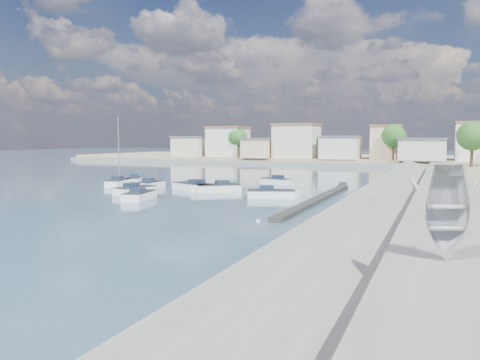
{
  "coord_description": "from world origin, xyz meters",
  "views": [
    {
      "loc": [
        17.78,
        -34.3,
        5.97
      ],
      "look_at": [
        -2.87,
        13.66,
        1.4
      ],
      "focal_mm": 35.0,
      "sensor_mm": 36.0,
      "label": 1
    }
  ],
  "objects_px": {
    "motorboat_a": "(141,196)",
    "motorboat_e": "(152,185)",
    "motorboat_d": "(216,188)",
    "motorboat_h": "(274,194)",
    "motorboat_g": "(134,181)",
    "motorboat_f": "(274,182)",
    "overturned_dinghy": "(444,251)",
    "motorboat_c": "(192,187)",
    "motorboat_b": "(137,191)",
    "sailboat": "(120,182)"
  },
  "relations": [
    {
      "from": "motorboat_e",
      "to": "motorboat_f",
      "type": "relative_size",
      "value": 1.02
    },
    {
      "from": "motorboat_b",
      "to": "motorboat_d",
      "type": "xyz_separation_m",
      "value": [
        6.93,
        5.41,
        -0.0
      ]
    },
    {
      "from": "motorboat_f",
      "to": "motorboat_g",
      "type": "distance_m",
      "value": 18.84
    },
    {
      "from": "motorboat_d",
      "to": "motorboat_f",
      "type": "xyz_separation_m",
      "value": [
        3.31,
        10.79,
        0.0
      ]
    },
    {
      "from": "motorboat_a",
      "to": "motorboat_d",
      "type": "relative_size",
      "value": 1.0
    },
    {
      "from": "motorboat_b",
      "to": "motorboat_c",
      "type": "relative_size",
      "value": 0.85
    },
    {
      "from": "motorboat_d",
      "to": "motorboat_h",
      "type": "distance_m",
      "value": 8.43
    },
    {
      "from": "motorboat_d",
      "to": "motorboat_h",
      "type": "relative_size",
      "value": 0.98
    },
    {
      "from": "motorboat_d",
      "to": "sailboat",
      "type": "distance_m",
      "value": 14.45
    },
    {
      "from": "motorboat_a",
      "to": "motorboat_b",
      "type": "bearing_deg",
      "value": 129.87
    },
    {
      "from": "motorboat_a",
      "to": "sailboat",
      "type": "bearing_deg",
      "value": 135.09
    },
    {
      "from": "motorboat_f",
      "to": "motorboat_h",
      "type": "relative_size",
      "value": 0.88
    },
    {
      "from": "motorboat_a",
      "to": "motorboat_f",
      "type": "relative_size",
      "value": 1.11
    },
    {
      "from": "motorboat_d",
      "to": "motorboat_f",
      "type": "relative_size",
      "value": 1.1
    },
    {
      "from": "sailboat",
      "to": "motorboat_h",
      "type": "bearing_deg",
      "value": -10.54
    },
    {
      "from": "motorboat_b",
      "to": "motorboat_h",
      "type": "relative_size",
      "value": 0.99
    },
    {
      "from": "motorboat_c",
      "to": "motorboat_f",
      "type": "bearing_deg",
      "value": 56.35
    },
    {
      "from": "motorboat_d",
      "to": "overturned_dinghy",
      "type": "relative_size",
      "value": 1.55
    },
    {
      "from": "motorboat_f",
      "to": "sailboat",
      "type": "height_order",
      "value": "sailboat"
    },
    {
      "from": "motorboat_e",
      "to": "motorboat_b",
      "type": "bearing_deg",
      "value": -70.71
    },
    {
      "from": "motorboat_d",
      "to": "overturned_dinghy",
      "type": "xyz_separation_m",
      "value": [
        23.71,
        -30.24,
        1.74
      ]
    },
    {
      "from": "motorboat_c",
      "to": "motorboat_e",
      "type": "relative_size",
      "value": 1.29
    },
    {
      "from": "motorboat_a",
      "to": "motorboat_e",
      "type": "bearing_deg",
      "value": 118.36
    },
    {
      "from": "overturned_dinghy",
      "to": "motorboat_g",
      "type": "bearing_deg",
      "value": 117.11
    },
    {
      "from": "motorboat_g",
      "to": "sailboat",
      "type": "distance_m",
      "value": 2.77
    },
    {
      "from": "motorboat_c",
      "to": "motorboat_b",
      "type": "bearing_deg",
      "value": -119.88
    },
    {
      "from": "motorboat_b",
      "to": "motorboat_e",
      "type": "bearing_deg",
      "value": 109.29
    },
    {
      "from": "motorboat_c",
      "to": "motorboat_d",
      "type": "distance_m",
      "value": 3.5
    },
    {
      "from": "motorboat_d",
      "to": "motorboat_e",
      "type": "xyz_separation_m",
      "value": [
        -9.02,
        0.57,
        0.0
      ]
    },
    {
      "from": "motorboat_b",
      "to": "motorboat_a",
      "type": "bearing_deg",
      "value": -50.13
    },
    {
      "from": "motorboat_a",
      "to": "motorboat_c",
      "type": "relative_size",
      "value": 0.84
    },
    {
      "from": "motorboat_d",
      "to": "motorboat_g",
      "type": "height_order",
      "value": "same"
    },
    {
      "from": "motorboat_a",
      "to": "sailboat",
      "type": "xyz_separation_m",
      "value": [
        -10.66,
        10.63,
        0.05
      ]
    },
    {
      "from": "motorboat_d",
      "to": "motorboat_h",
      "type": "bearing_deg",
      "value": -19.23
    },
    {
      "from": "motorboat_c",
      "to": "sailboat",
      "type": "bearing_deg",
      "value": 176.22
    },
    {
      "from": "motorboat_e",
      "to": "sailboat",
      "type": "distance_m",
      "value": 5.42
    },
    {
      "from": "motorboat_d",
      "to": "sailboat",
      "type": "bearing_deg",
      "value": 174.52
    },
    {
      "from": "motorboat_a",
      "to": "overturned_dinghy",
      "type": "xyz_separation_m",
      "value": [
        27.43,
        -20.99,
        1.74
      ]
    },
    {
      "from": "motorboat_g",
      "to": "motorboat_h",
      "type": "bearing_deg",
      "value": -17.27
    },
    {
      "from": "motorboat_f",
      "to": "motorboat_c",
      "type": "bearing_deg",
      "value": -123.65
    },
    {
      "from": "sailboat",
      "to": "overturned_dinghy",
      "type": "height_order",
      "value": "sailboat"
    },
    {
      "from": "motorboat_a",
      "to": "motorboat_d",
      "type": "height_order",
      "value": "same"
    },
    {
      "from": "motorboat_c",
      "to": "motorboat_e",
      "type": "height_order",
      "value": "same"
    },
    {
      "from": "motorboat_b",
      "to": "motorboat_e",
      "type": "distance_m",
      "value": 6.34
    },
    {
      "from": "motorboat_g",
      "to": "overturned_dinghy",
      "type": "xyz_separation_m",
      "value": [
        38.03,
        -34.39,
        1.74
      ]
    },
    {
      "from": "motorboat_f",
      "to": "motorboat_h",
      "type": "xyz_separation_m",
      "value": [
        4.65,
        -13.57,
        0.0
      ]
    },
    {
      "from": "motorboat_a",
      "to": "motorboat_g",
      "type": "xyz_separation_m",
      "value": [
        -10.6,
        13.4,
        0.0
      ]
    },
    {
      "from": "motorboat_b",
      "to": "motorboat_e",
      "type": "height_order",
      "value": "same"
    },
    {
      "from": "motorboat_f",
      "to": "motorboat_g",
      "type": "height_order",
      "value": "same"
    },
    {
      "from": "motorboat_e",
      "to": "motorboat_c",
      "type": "bearing_deg",
      "value": 0.9
    }
  ]
}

